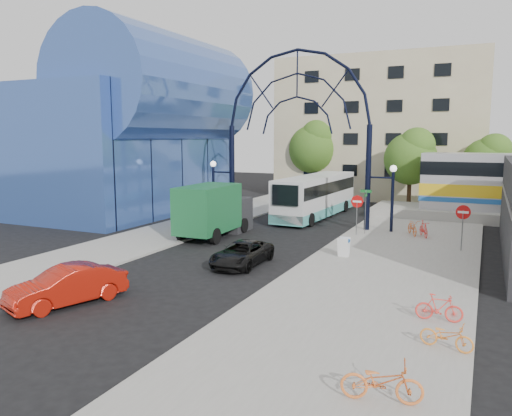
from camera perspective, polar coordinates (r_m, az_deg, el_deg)
The scene contains 22 objects.
ground at distance 22.95m, azimuth -7.84°, elevation -7.64°, with size 120.00×120.00×0.00m, color black.
sidewalk_east at distance 23.71m, azimuth 14.37°, elevation -7.16°, with size 8.00×56.00×0.12m, color gray.
plaza_west at distance 31.35m, azimuth -11.95°, elevation -3.35°, with size 5.00×50.00×0.12m, color gray.
gateway_arch at distance 34.76m, azimuth 4.69°, elevation 11.99°, with size 13.64×0.44×12.10m.
stop_sign at distance 31.66m, azimuth 11.47°, elevation 0.33°, with size 0.80×0.07×2.50m.
do_not_enter_sign at distance 28.87m, azimuth 22.57°, elevation -0.92°, with size 0.76×0.07×2.48m.
street_name_sign at distance 32.13m, azimuth 12.42°, elevation 0.66°, with size 0.70×0.70×2.80m.
sandwich_board at distance 25.92m, azimuth 10.00°, elevation -4.16°, with size 0.55×0.61×0.99m.
transit_hall at distance 43.25m, azimuth -14.46°, elevation 8.54°, with size 16.50×18.00×14.50m.
apartment_block at distance 54.44m, azimuth 14.44°, elevation 8.73°, with size 20.00×12.10×14.00m.
tree_north_a at distance 44.88m, azimuth 17.40°, elevation 5.73°, with size 4.48×4.48×7.00m.
tree_north_b at distance 51.01m, azimuth 6.76°, elevation 7.04°, with size 5.12×5.12×8.00m.
tree_north_c at distance 46.50m, azimuth 25.08°, elevation 5.00°, with size 4.16×4.16×6.50m.
city_bus at distance 39.09m, azimuth 6.87°, elevation 1.43°, with size 3.19×11.80×3.21m.
green_truck at distance 31.25m, azimuth -4.76°, elevation -0.29°, with size 2.66×6.57×3.28m.
black_suv at distance 24.34m, azimuth -1.62°, elevation -5.24°, with size 1.93×4.19×1.16m, color black.
red_sedan at distance 20.07m, azimuth -20.79°, elevation -8.30°, with size 1.51×4.34×1.43m, color #A11509.
bike_near_a at distance 32.68m, azimuth 17.45°, elevation -2.11°, with size 0.64×1.84×0.97m, color orange.
bike_near_b at distance 32.28m, azimuth 18.61°, elevation -2.28°, with size 0.46×1.63×0.98m, color #F63731.
bike_far_a at distance 15.84m, azimuth 20.95°, elevation -13.48°, with size 0.53×1.53×0.80m, color orange.
bike_far_b at distance 17.97m, azimuth 20.20°, elevation -10.65°, with size 0.43×1.53×0.92m, color #F43A30.
bike_far_c at distance 12.53m, azimuth 14.17°, elevation -18.66°, with size 0.66×1.89×0.99m, color orange.
Camera 1 is at (12.01, -18.54, 6.22)m, focal length 35.00 mm.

